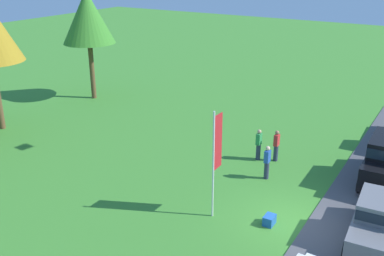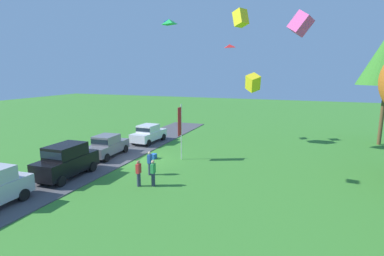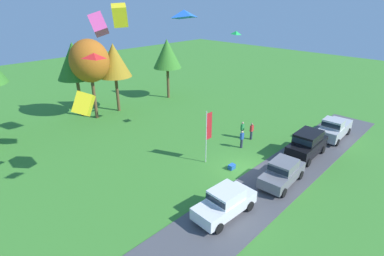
{
  "view_description": "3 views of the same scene",
  "coord_description": "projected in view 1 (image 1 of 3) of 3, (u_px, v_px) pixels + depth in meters",
  "views": [
    {
      "loc": [
        -15.61,
        -4.67,
        10.2
      ],
      "look_at": [
        1.83,
        5.97,
        2.33
      ],
      "focal_mm": 42.0,
      "sensor_mm": 36.0,
      "label": 1
    },
    {
      "loc": [
        20.89,
        12.38,
        7.19
      ],
      "look_at": [
        2.25,
        5.35,
        3.44
      ],
      "focal_mm": 28.0,
      "sensor_mm": 36.0,
      "label": 2
    },
    {
      "loc": [
        -18.12,
        -11.6,
        12.87
      ],
      "look_at": [
        -0.59,
        5.38,
        2.24
      ],
      "focal_mm": 28.0,
      "sensor_mm": 36.0,
      "label": 3
    }
  ],
  "objects": [
    {
      "name": "person_on_lawn",
      "position": [
        267.0,
        162.0,
        21.64
      ],
      "size": [
        0.36,
        0.24,
        1.71
      ],
      "color": "#2D334C",
      "rests_on": "ground"
    },
    {
      "name": "ground_plane",
      "position": [
        293.0,
        222.0,
        18.37
      ],
      "size": [
        120.0,
        120.0,
        0.0
      ],
      "primitive_type": "plane",
      "color": "#3D842D"
    },
    {
      "name": "person_watching_sky",
      "position": [
        259.0,
        144.0,
        23.68
      ],
      "size": [
        0.36,
        0.24,
        1.71
      ],
      "color": "#2D334C",
      "rests_on": "ground"
    },
    {
      "name": "tree_left_of_center",
      "position": [
        88.0,
        17.0,
        32.19
      ],
      "size": [
        3.77,
        3.77,
        7.96
      ],
      "color": "brown",
      "rests_on": "ground"
    },
    {
      "name": "person_beside_suv",
      "position": [
        276.0,
        145.0,
        23.54
      ],
      "size": [
        0.36,
        0.24,
        1.71
      ],
      "color": "#2D334C",
      "rests_on": "ground"
    },
    {
      "name": "car_sedan_near_entrance",
      "position": [
        380.0,
        220.0,
        16.64
      ],
      "size": [
        4.5,
        2.17,
        1.84
      ],
      "color": "slate",
      "rests_on": "ground"
    },
    {
      "name": "cooler_box",
      "position": [
        269.0,
        220.0,
        18.14
      ],
      "size": [
        0.56,
        0.4,
        0.4
      ],
      "primitive_type": "cube",
      "color": "blue",
      "rests_on": "ground"
    },
    {
      "name": "flag_banner",
      "position": [
        216.0,
        150.0,
        17.94
      ],
      "size": [
        0.71,
        0.08,
        4.63
      ],
      "color": "silver",
      "rests_on": "ground"
    },
    {
      "name": "pavement_strip",
      "position": [
        361.0,
        242.0,
        17.05
      ],
      "size": [
        36.0,
        4.4,
        0.06
      ],
      "primitive_type": "cube",
      "color": "#4C4C51",
      "rests_on": "ground"
    }
  ]
}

